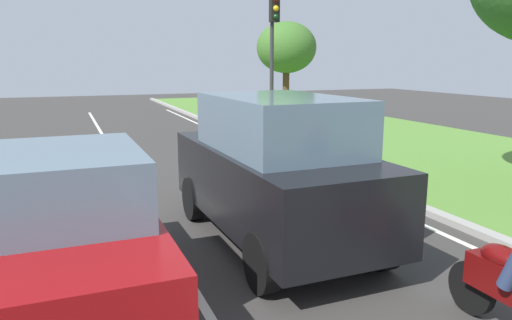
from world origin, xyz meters
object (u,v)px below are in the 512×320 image
object	(u,v)px
car_sedan_left_lane	(70,232)
traffic_light_near_right	(273,39)
tree_roadside_far	(286,48)
car_suv_ahead	(276,169)

from	to	relation	value
car_sedan_left_lane	traffic_light_near_right	size ratio (longest dim) A/B	0.83
traffic_light_near_right	car_sedan_left_lane	bearing A→B (deg)	-123.65
car_sedan_left_lane	tree_roadside_far	world-z (taller)	tree_roadside_far
traffic_light_near_right	tree_roadside_far	distance (m)	5.96
traffic_light_near_right	tree_roadside_far	size ratio (longest dim) A/B	1.13
car_suv_ahead	tree_roadside_far	world-z (taller)	tree_roadside_far
car_suv_ahead	traffic_light_near_right	size ratio (longest dim) A/B	0.87
car_sedan_left_lane	traffic_light_near_right	xyz separation A→B (m)	(7.14, 10.73, 2.63)
tree_roadside_far	car_sedan_left_lane	bearing A→B (deg)	-122.41
car_suv_ahead	tree_roadside_far	size ratio (longest dim) A/B	0.98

